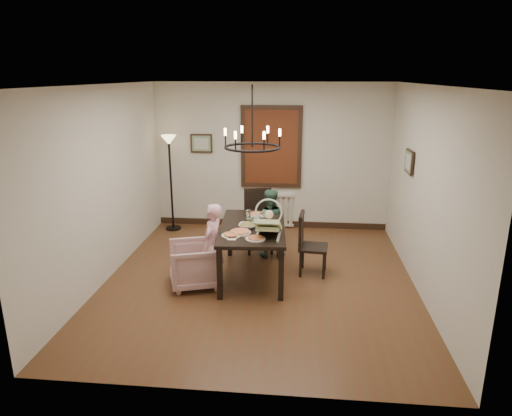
% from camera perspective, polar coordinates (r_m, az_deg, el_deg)
% --- Properties ---
extents(room_shell, '(4.51, 5.00, 2.81)m').
position_cam_1_polar(room_shell, '(6.73, 0.72, 3.23)').
color(room_shell, brown).
rests_on(room_shell, ground).
extents(dining_table, '(1.05, 1.73, 0.78)m').
position_cam_1_polar(dining_table, '(6.73, -0.43, -2.98)').
color(dining_table, black).
rests_on(dining_table, room_shell).
extents(chair_far, '(0.56, 0.56, 1.07)m').
position_cam_1_polar(chair_far, '(7.75, 0.40, -1.63)').
color(chair_far, black).
rests_on(chair_far, room_shell).
extents(chair_right, '(0.46, 0.46, 0.96)m').
position_cam_1_polar(chair_right, '(6.93, 7.21, -4.47)').
color(chair_right, black).
rests_on(chair_right, room_shell).
extents(armchair, '(0.88, 0.87, 0.64)m').
position_cam_1_polar(armchair, '(6.63, -7.69, -6.98)').
color(armchair, '#CA9B9F').
rests_on(armchair, room_shell).
extents(elderly_woman, '(0.30, 0.40, 1.00)m').
position_cam_1_polar(elderly_woman, '(6.55, -5.46, -5.47)').
color(elderly_woman, '#E9A4B1').
rests_on(elderly_woman, room_shell).
extents(seated_man, '(0.48, 0.38, 0.96)m').
position_cam_1_polar(seated_man, '(7.53, 1.64, -2.64)').
color(seated_man, '#365B45').
rests_on(seated_man, room_shell).
extents(baby_bouncer, '(0.42, 0.56, 0.36)m').
position_cam_1_polar(baby_bouncer, '(6.25, 1.55, -1.96)').
color(baby_bouncer, beige).
rests_on(baby_bouncer, dining_table).
extents(salad_bowl, '(0.30, 0.30, 0.07)m').
position_cam_1_polar(salad_bowl, '(6.62, -1.09, -2.20)').
color(salad_bowl, white).
rests_on(salad_bowl, dining_table).
extents(pizza_platter, '(0.30, 0.30, 0.04)m').
position_cam_1_polar(pizza_platter, '(6.40, -2.00, -3.03)').
color(pizza_platter, tan).
rests_on(pizza_platter, dining_table).
extents(drinking_glass, '(0.07, 0.07, 0.13)m').
position_cam_1_polar(drinking_glass, '(6.62, -0.44, -1.95)').
color(drinking_glass, silver).
rests_on(drinking_glass, dining_table).
extents(window_blinds, '(1.00, 0.03, 1.40)m').
position_cam_1_polar(window_blinds, '(8.74, 1.92, 7.62)').
color(window_blinds, brown).
rests_on(window_blinds, room_shell).
extents(radiator, '(0.92, 0.12, 0.62)m').
position_cam_1_polar(radiator, '(9.03, 1.86, -0.22)').
color(radiator, silver).
rests_on(radiator, room_shell).
extents(picture_back, '(0.42, 0.03, 0.36)m').
position_cam_1_polar(picture_back, '(8.93, -6.83, 8.03)').
color(picture_back, black).
rests_on(picture_back, room_shell).
extents(picture_right, '(0.03, 0.42, 0.36)m').
position_cam_1_polar(picture_right, '(7.36, 18.59, 5.51)').
color(picture_right, black).
rests_on(picture_right, room_shell).
extents(floor_lamp, '(0.30, 0.30, 1.80)m').
position_cam_1_polar(floor_lamp, '(8.90, -10.57, 2.92)').
color(floor_lamp, black).
rests_on(floor_lamp, room_shell).
extents(chandelier, '(0.80, 0.80, 0.04)m').
position_cam_1_polar(chandelier, '(6.43, -0.46, 7.60)').
color(chandelier, black).
rests_on(chandelier, room_shell).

